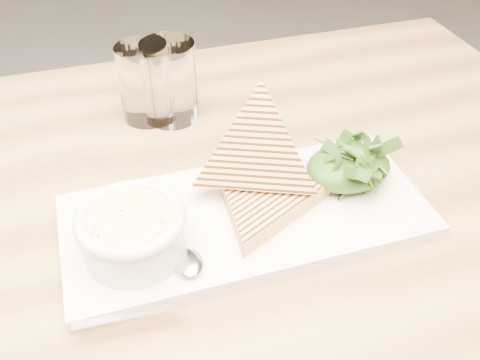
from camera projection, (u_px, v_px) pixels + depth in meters
name	position (u px, v px, depth m)	size (l,w,h in m)	color
table_top	(159.00, 236.00, 0.66)	(1.31, 0.87, 0.04)	olive
table_leg_br	(363.00, 168.00, 1.34)	(0.06, 0.06, 0.69)	olive
platter	(246.00, 216.00, 0.64)	(0.43, 0.19, 0.02)	white
soup_bowl	(134.00, 237.00, 0.57)	(0.11, 0.11, 0.04)	white
soup	(130.00, 219.00, 0.56)	(0.09, 0.09, 0.01)	beige
bowl_rim	(130.00, 218.00, 0.56)	(0.12, 0.12, 0.01)	white
sandwich_flat	(263.00, 200.00, 0.64)	(0.17, 0.17, 0.02)	tan
sandwich_lean	(257.00, 154.00, 0.63)	(0.17, 0.17, 0.10)	tan
salad_base	(348.00, 167.00, 0.67)	(0.11, 0.09, 0.04)	black
arugula_pile	(349.00, 163.00, 0.66)	(0.11, 0.10, 0.05)	#2E5916
spoon_bowl	(189.00, 263.00, 0.57)	(0.03, 0.04, 0.01)	silver
spoon_handle	(127.00, 315.00, 0.52)	(0.11, 0.01, 0.00)	silver
glass_near	(145.00, 83.00, 0.79)	(0.08, 0.08, 0.12)	white
glass_far	(170.00, 82.00, 0.79)	(0.08, 0.08, 0.12)	white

